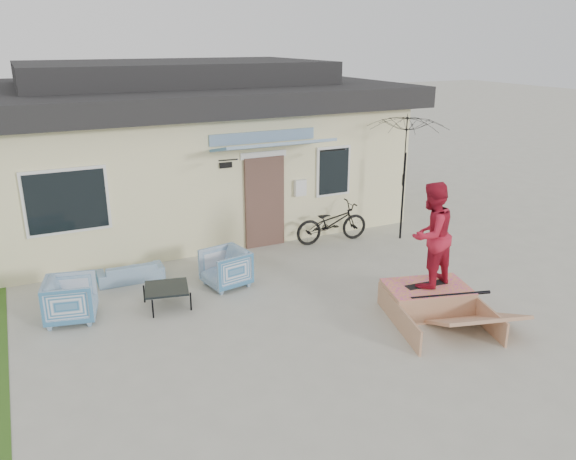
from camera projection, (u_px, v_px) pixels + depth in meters
name	position (u px, v px, depth m)	size (l,w,h in m)	color
ground	(320.00, 342.00, 9.06)	(90.00, 90.00, 0.00)	#A9A797
house	(177.00, 143.00, 15.24)	(10.80, 8.49, 4.10)	beige
loveseat	(130.00, 269.00, 11.28)	(1.29, 0.38, 0.50)	teal
armchair_left	(71.00, 297.00, 9.65)	(0.81, 0.76, 0.84)	teal
armchair_right	(225.00, 266.00, 11.00)	(0.79, 0.74, 0.81)	teal
coffee_table	(167.00, 297.00, 10.21)	(0.76, 0.76, 0.37)	black
bicycle	(332.00, 218.00, 13.34)	(0.63, 1.81, 1.16)	black
patio_umbrella	(405.00, 168.00, 13.19)	(2.34, 2.25, 2.20)	black
skate_ramp	(426.00, 299.00, 10.01)	(1.43, 1.91, 0.48)	tan
skateboard	(426.00, 284.00, 9.97)	(0.78, 0.20, 0.05)	black
skater	(431.00, 233.00, 9.67)	(0.90, 0.70, 1.85)	#B0192E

